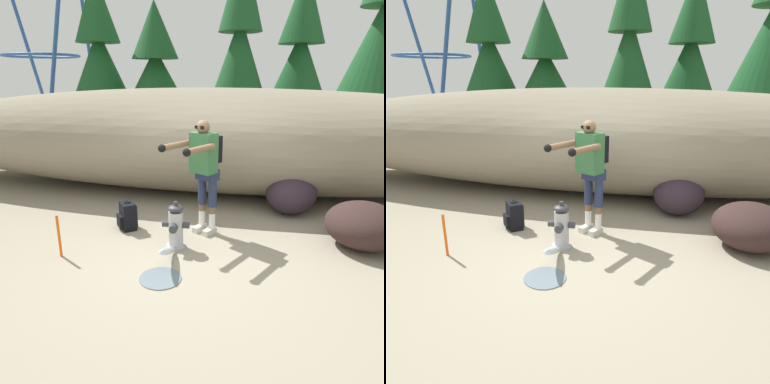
# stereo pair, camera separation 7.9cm
# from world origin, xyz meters

# --- Properties ---
(ground_plane) EXTENTS (56.00, 56.00, 0.04)m
(ground_plane) POSITION_xyz_m (0.00, 0.00, -0.02)
(ground_plane) COLOR gray
(dirt_embankment) EXTENTS (15.10, 3.20, 2.13)m
(dirt_embankment) POSITION_xyz_m (0.00, 3.05, 1.06)
(dirt_embankment) COLOR gray
(dirt_embankment) RESTS_ON ground_plane
(fire_hydrant) EXTENTS (0.38, 0.33, 0.69)m
(fire_hydrant) POSITION_xyz_m (-0.20, 0.11, 0.32)
(fire_hydrant) COLOR #B2B2B7
(fire_hydrant) RESTS_ON ground_plane
(hydrant_water_jet) EXTENTS (0.52, 0.98, 0.41)m
(hydrant_water_jet) POSITION_xyz_m (-0.20, -0.49, 0.14)
(hydrant_water_jet) COLOR silver
(hydrant_water_jet) RESTS_ON ground_plane
(utility_worker) EXTENTS (0.82, 1.03, 1.76)m
(utility_worker) POSITION_xyz_m (0.10, 0.67, 1.12)
(utility_worker) COLOR beige
(utility_worker) RESTS_ON ground_plane
(spare_backpack) EXTENTS (0.36, 0.36, 0.47)m
(spare_backpack) POSITION_xyz_m (-1.12, 0.61, 0.22)
(spare_backpack) COLOR black
(spare_backpack) RESTS_ON ground_plane
(boulder_large) EXTENTS (1.50, 1.51, 0.65)m
(boulder_large) POSITION_xyz_m (2.42, 0.65, 0.33)
(boulder_large) COLOR #322120
(boulder_large) RESTS_ON ground_plane
(boulder_mid) EXTENTS (1.17, 1.23, 0.74)m
(boulder_mid) POSITION_xyz_m (1.50, 1.85, 0.37)
(boulder_mid) COLOR #312530
(boulder_mid) RESTS_ON ground_plane
(pine_tree_far_left) EXTENTS (2.43, 2.43, 5.80)m
(pine_tree_far_left) POSITION_xyz_m (-4.93, 8.46, 3.07)
(pine_tree_far_left) COLOR #47331E
(pine_tree_far_left) RESTS_ON ground_plane
(pine_tree_left) EXTENTS (2.46, 2.46, 4.74)m
(pine_tree_left) POSITION_xyz_m (-2.75, 8.15, 2.58)
(pine_tree_left) COLOR #47331E
(pine_tree_left) RESTS_ON ground_plane
(pine_tree_center) EXTENTS (2.01, 2.01, 5.96)m
(pine_tree_center) POSITION_xyz_m (0.16, 7.16, 3.18)
(pine_tree_center) COLOR #47331E
(pine_tree_center) RESTS_ON ground_plane
(pine_tree_right) EXTENTS (2.23, 2.23, 5.53)m
(pine_tree_right) POSITION_xyz_m (2.03, 8.27, 2.94)
(pine_tree_right) COLOR #47331E
(pine_tree_right) RESTS_ON ground_plane
(survey_stake) EXTENTS (0.04, 0.04, 0.60)m
(survey_stake) POSITION_xyz_m (-1.69, -0.44, 0.30)
(survey_stake) COLOR #E55914
(survey_stake) RESTS_ON ground_plane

